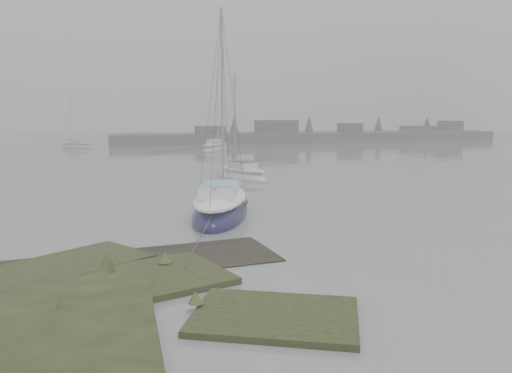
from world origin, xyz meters
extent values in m
plane|color=slate|center=(0.00, 30.00, 0.00)|extent=(160.00, 160.00, 0.00)
cube|color=#4C4F51|center=(26.00, 62.00, 0.60)|extent=(60.00, 8.00, 1.60)
cube|color=#424247|center=(10.00, 61.00, 1.40)|extent=(4.00, 3.00, 2.20)
cube|color=#424247|center=(20.00, 61.00, 1.80)|extent=(6.00, 3.00, 3.00)
cube|color=#424247|center=(32.00, 61.00, 1.55)|extent=(3.00, 3.00, 2.50)
cube|color=#424247|center=(44.00, 61.00, 1.30)|extent=(5.00, 3.00, 2.00)
cube|color=#424247|center=(50.00, 61.00, 1.70)|extent=(3.00, 3.00, 2.80)
cone|color=#384238|center=(14.00, 63.00, 2.20)|extent=(2.00, 2.00, 3.50)
cone|color=#384238|center=(26.00, 63.00, 2.20)|extent=(2.00, 2.00, 3.50)
cone|color=#384238|center=(38.00, 63.00, 2.20)|extent=(2.00, 2.00, 3.50)
cone|color=#384238|center=(47.00, 63.00, 2.20)|extent=(2.00, 2.00, 3.50)
ellipsoid|color=#110F39|center=(1.50, 10.46, 0.12)|extent=(4.23, 7.08, 1.63)
ellipsoid|color=white|center=(1.50, 10.46, 0.77)|extent=(3.54, 6.12, 0.46)
cube|color=white|center=(1.41, 10.19, 1.17)|extent=(2.10, 2.65, 0.48)
cube|color=#7EB5CB|center=(1.41, 10.19, 1.44)|extent=(1.95, 2.43, 0.08)
cylinder|color=#939399|center=(1.77, 11.28, 4.95)|extent=(0.11, 0.11, 7.69)
cylinder|color=#939399|center=(1.35, 10.01, 1.44)|extent=(0.94, 2.58, 0.09)
ellipsoid|color=silver|center=(5.26, 22.39, 0.09)|extent=(3.55, 5.70, 1.32)
ellipsoid|color=silver|center=(5.26, 22.39, 0.62)|extent=(2.98, 4.92, 0.37)
cube|color=silver|center=(5.34, 22.17, 0.94)|extent=(1.73, 2.15, 0.39)
cube|color=#131B4E|center=(5.34, 22.17, 1.16)|extent=(1.61, 1.97, 0.06)
cylinder|color=#939399|center=(5.02, 23.04, 3.99)|extent=(0.09, 0.09, 6.19)
cylinder|color=#939399|center=(5.39, 22.03, 1.16)|extent=(0.82, 2.06, 0.07)
ellipsoid|color=silver|center=(8.20, 47.28, 0.10)|extent=(5.07, 6.20, 1.48)
ellipsoid|color=silver|center=(8.20, 47.28, 0.70)|extent=(4.30, 5.32, 0.42)
cube|color=silver|center=(8.05, 47.06, 1.07)|extent=(2.25, 2.47, 0.44)
cube|color=silver|center=(8.05, 47.06, 1.31)|extent=(2.08, 2.28, 0.07)
cylinder|color=#939399|center=(8.63, 47.93, 4.50)|extent=(0.10, 0.10, 6.99)
cylinder|color=#939399|center=(7.95, 46.91, 1.31)|extent=(1.43, 2.08, 0.08)
ellipsoid|color=#A3A6AD|center=(-7.91, 56.53, 0.09)|extent=(4.93, 4.68, 1.24)
ellipsoid|color=silver|center=(-7.91, 56.53, 0.59)|extent=(4.22, 3.99, 0.35)
cube|color=silver|center=(-7.75, 56.38, 0.89)|extent=(2.04, 1.99, 0.37)
cube|color=silver|center=(-7.75, 56.38, 1.10)|extent=(1.88, 1.84, 0.06)
cylinder|color=#939399|center=(-8.40, 56.97, 3.77)|extent=(0.08, 0.08, 5.85)
cylinder|color=#939399|center=(-7.64, 56.28, 1.10)|extent=(1.57, 1.42, 0.07)
camera|label=1|loc=(-2.58, -10.21, 4.40)|focal=35.00mm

